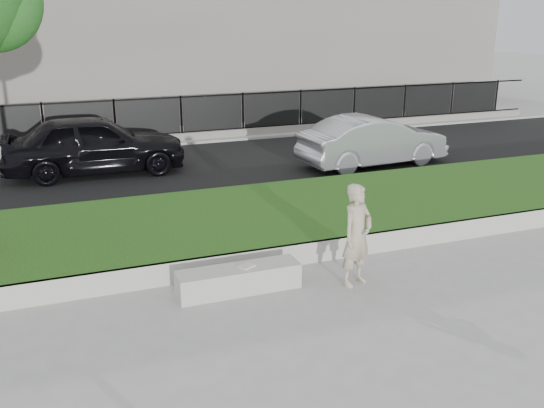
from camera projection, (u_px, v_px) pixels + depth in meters
name	position (u px, v px, depth m)	size (l,w,h in m)	color
ground	(253.00, 300.00, 9.56)	(90.00, 90.00, 0.00)	gray
grass_bank	(204.00, 227.00, 12.17)	(34.00, 4.00, 0.40)	black
grass_kerb	(233.00, 264.00, 10.43)	(34.00, 0.08, 0.40)	#AAA89F
street	(155.00, 171.00, 17.12)	(34.00, 7.00, 0.04)	black
far_pavement	(131.00, 139.00, 21.11)	(34.00, 3.00, 0.12)	gray
iron_fence	(134.00, 131.00, 20.07)	(32.00, 0.30, 1.50)	slate
stone_bench	(239.00, 279.00, 9.82)	(2.02, 0.50, 0.41)	#AAA89F
man	(357.00, 235.00, 9.89)	(0.63, 0.41, 1.73)	tan
book	(247.00, 266.00, 9.79)	(0.25, 0.18, 0.03)	beige
car_dark	(95.00, 144.00, 16.56)	(1.95, 4.84, 1.65)	black
car_silver	(373.00, 141.00, 17.46)	(1.53, 4.37, 1.44)	#9C9EA5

